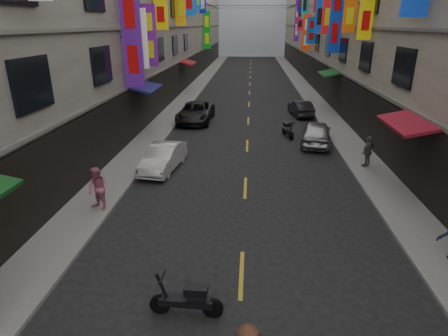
# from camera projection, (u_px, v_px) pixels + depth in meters

# --- Properties ---
(sidewalk_left) EXTENTS (2.00, 90.00, 0.12)m
(sidewalk_left) POSITION_uv_depth(u_px,v_px,m) (192.00, 91.00, 38.88)
(sidewalk_left) COLOR slate
(sidewalk_left) RESTS_ON ground
(sidewalk_right) EXTENTS (2.00, 90.00, 0.12)m
(sidewalk_right) POSITION_uv_depth(u_px,v_px,m) (308.00, 93.00, 38.08)
(sidewalk_right) COLOR slate
(sidewalk_right) RESTS_ON ground
(haze_block) EXTENTS (18.00, 8.00, 22.00)m
(haze_block) POSITION_uv_depth(u_px,v_px,m) (253.00, 2.00, 81.07)
(haze_block) COLOR #B4BAC9
(haze_block) RESTS_ON ground
(street_awnings) EXTENTS (13.99, 35.20, 0.41)m
(street_awnings) POSITION_uv_depth(u_px,v_px,m) (228.00, 88.00, 22.62)
(street_awnings) COLOR #144C1C
(street_awnings) RESTS_ON ground
(lane_markings) EXTENTS (0.12, 80.20, 0.01)m
(lane_markings) POSITION_uv_depth(u_px,v_px,m) (249.00, 98.00, 35.71)
(lane_markings) COLOR gold
(lane_markings) RESTS_ON ground
(scooter_crossing) EXTENTS (1.80, 0.50, 1.14)m
(scooter_crossing) POSITION_uv_depth(u_px,v_px,m) (187.00, 300.00, 8.96)
(scooter_crossing) COLOR black
(scooter_crossing) RESTS_ON ground
(scooter_far_right) EXTENTS (0.69, 1.77, 1.14)m
(scooter_far_right) POSITION_uv_depth(u_px,v_px,m) (288.00, 130.00, 23.28)
(scooter_far_right) COLOR black
(scooter_far_right) RESTS_ON ground
(car_left_mid) EXTENTS (1.76, 3.88, 1.23)m
(car_left_mid) POSITION_uv_depth(u_px,v_px,m) (163.00, 157.00, 18.01)
(car_left_mid) COLOR silver
(car_left_mid) RESTS_ON ground
(car_left_far) EXTENTS (2.41, 5.01, 1.38)m
(car_left_far) POSITION_uv_depth(u_px,v_px,m) (196.00, 112.00, 26.88)
(car_left_far) COLOR black
(car_left_far) RESTS_ON ground
(car_right_mid) EXTENTS (2.31, 4.30, 1.39)m
(car_right_mid) POSITION_uv_depth(u_px,v_px,m) (316.00, 133.00, 21.80)
(car_right_mid) COLOR #A9AAAE
(car_right_mid) RESTS_ON ground
(car_right_far) EXTENTS (1.73, 3.70, 1.17)m
(car_right_far) POSITION_uv_depth(u_px,v_px,m) (301.00, 108.00, 28.63)
(car_right_far) COLOR #23242A
(car_right_far) RESTS_ON ground
(pedestrian_lfar) EXTENTS (0.96, 0.84, 1.65)m
(pedestrian_lfar) POSITION_uv_depth(u_px,v_px,m) (98.00, 189.00, 13.76)
(pedestrian_lfar) COLOR #CB6B7D
(pedestrian_lfar) RESTS_ON sidewalk_left
(pedestrian_rfar) EXTENTS (1.01, 0.97, 1.53)m
(pedestrian_rfar) POSITION_uv_depth(u_px,v_px,m) (368.00, 152.00, 17.99)
(pedestrian_rfar) COLOR #5D5D60
(pedestrian_rfar) RESTS_ON sidewalk_right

